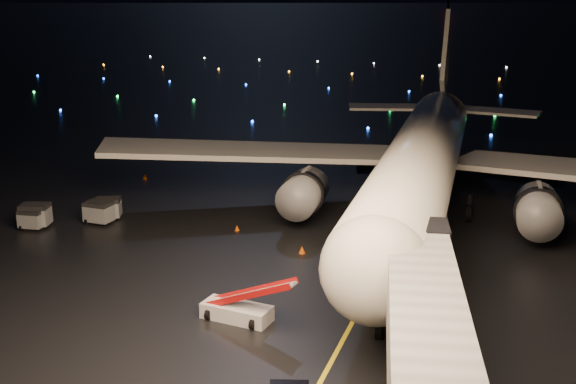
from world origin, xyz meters
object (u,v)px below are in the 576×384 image
object	(u,v)px
airliner	(426,117)
baggage_cart_0	(108,208)
baggage_cart_2	(32,219)
baggage_cart_3	(35,215)
crew_c	(96,212)
belt_loader	(236,296)
baggage_cart_1	(99,213)

from	to	relation	value
airliner	baggage_cart_0	distance (m)	27.33
airliner	baggage_cart_2	bearing A→B (deg)	-155.32
baggage_cart_3	crew_c	bearing A→B (deg)	17.83
belt_loader	crew_c	distance (m)	21.92
baggage_cart_0	baggage_cart_3	size ratio (longest dim) A/B	0.93
belt_loader	airliner	bearing A→B (deg)	81.36
baggage_cart_2	airliner	bearing A→B (deg)	21.79
baggage_cart_2	baggage_cart_3	bearing A→B (deg)	90.34
airliner	baggage_cart_3	xyz separation A→B (m)	(-28.51, -14.14, -7.07)
baggage_cart_0	belt_loader	bearing A→B (deg)	-59.96
belt_loader	baggage_cart_1	bearing A→B (deg)	150.36
belt_loader	baggage_cart_1	size ratio (longest dim) A/B	2.82
baggage_cart_0	baggage_cart_1	size ratio (longest dim) A/B	0.97
baggage_cart_1	baggage_cart_3	xyz separation A→B (m)	(-4.28, -2.32, 0.04)
baggage_cart_1	crew_c	bearing A→B (deg)	153.59
belt_loader	baggage_cart_0	xyz separation A→B (m)	(-17.14, 14.26, -0.57)
crew_c	baggage_cart_3	world-z (taller)	baggage_cart_3
belt_loader	baggage_cart_3	size ratio (longest dim) A/B	2.70
airliner	baggage_cart_3	distance (m)	32.61
airliner	baggage_cart_0	xyz separation A→B (m)	(-24.21, -10.48, -7.14)
baggage_cart_1	baggage_cart_2	xyz separation A→B (m)	(-4.22, -2.88, -0.11)
baggage_cart_3	airliner	bearing A→B (deg)	11.17
baggage_cart_2	crew_c	bearing A→B (deg)	33.34
crew_c	baggage_cart_0	world-z (taller)	crew_c
crew_c	baggage_cart_0	bearing A→B (deg)	135.51
airliner	baggage_cart_1	world-z (taller)	airliner
baggage_cart_2	baggage_cart_1	bearing A→B (deg)	28.77
belt_loader	baggage_cart_0	distance (m)	22.30
belt_loader	baggage_cart_2	distance (m)	23.63
baggage_cart_1	belt_loader	bearing A→B (deg)	-33.82
belt_loader	baggage_cart_2	world-z (taller)	belt_loader
airliner	baggage_cart_1	xyz separation A→B (m)	(-24.24, -11.82, -7.11)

